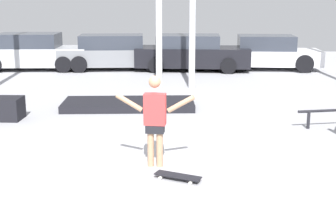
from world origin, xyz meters
TOP-DOWN VIEW (x-y plane):
  - ground_plane at (0.00, 0.00)m, footprint 36.00×36.00m
  - skateboarder at (-0.31, 0.08)m, footprint 1.32×0.22m
  - skateboard at (0.08, -0.53)m, footprint 0.77×0.49m
  - manual_pad at (-1.21, 4.43)m, footprint 3.44×1.52m
  - parked_car_silver at (-5.73, 11.15)m, footprint 4.37×2.09m
  - parked_car_grey at (-2.43, 11.26)m, footprint 4.63×2.09m
  - parked_car_black at (0.62, 11.13)m, footprint 4.52×2.15m
  - parked_car_white at (3.71, 11.38)m, footprint 4.04×2.04m

SIDE VIEW (x-z plane):
  - ground_plane at x=0.00m, z-range 0.00..0.00m
  - skateboard at x=0.08m, z-range 0.02..0.10m
  - manual_pad at x=-1.21m, z-range 0.00..0.18m
  - parked_car_white at x=3.71m, z-range -0.02..1.33m
  - parked_car_grey at x=-2.43m, z-range -0.02..1.36m
  - parked_car_black at x=0.62m, z-range -0.02..1.37m
  - parked_car_silver at x=-5.73m, z-range -0.03..1.41m
  - skateboarder at x=-0.31m, z-range 0.09..1.64m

